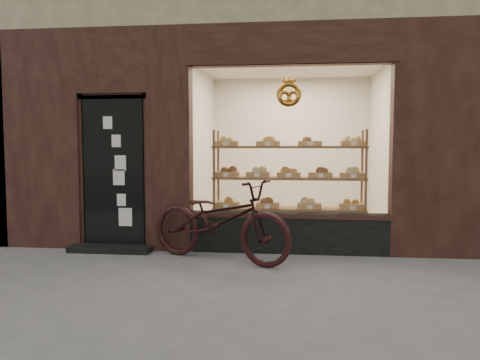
# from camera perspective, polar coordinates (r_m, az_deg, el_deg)

# --- Properties ---
(ground) EXTENTS (90.00, 90.00, 0.00)m
(ground) POSITION_cam_1_polar(r_m,az_deg,el_deg) (4.55, -0.37, -14.70)
(ground) COLOR #595959
(display_shelf) EXTENTS (2.20, 0.45, 1.70)m
(display_shelf) POSITION_cam_1_polar(r_m,az_deg,el_deg) (6.85, 5.95, -0.88)
(display_shelf) COLOR brown
(display_shelf) RESTS_ON ground
(bicycle) EXTENTS (2.12, 1.41, 1.05)m
(bicycle) POSITION_cam_1_polar(r_m,az_deg,el_deg) (5.98, -2.53, -4.90)
(bicycle) COLOR black
(bicycle) RESTS_ON ground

